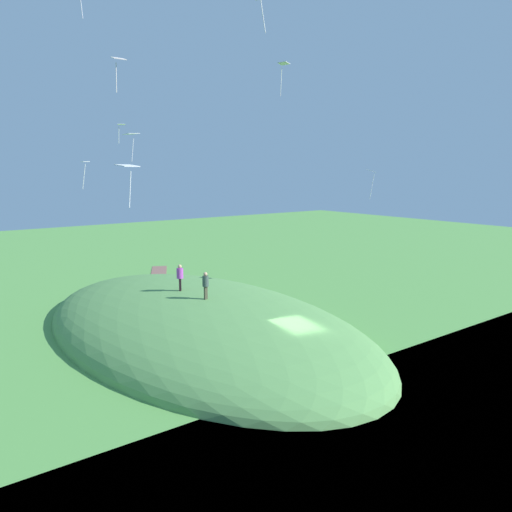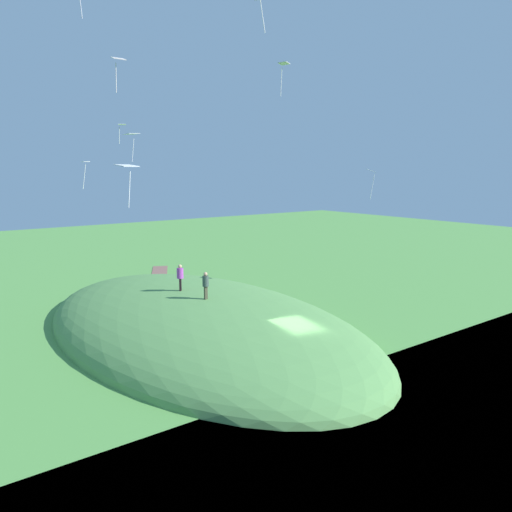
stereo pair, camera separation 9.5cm
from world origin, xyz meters
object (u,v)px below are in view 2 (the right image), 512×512
object	(u,v)px
person_on_hilltop	(206,282)
kite_6	(127,168)
kite_4	(284,66)
kite_5	(131,135)
kite_2	(118,62)
kite_9	(121,126)
kite_8	(85,165)
kite_1	(372,172)
person_near_shore	(180,274)

from	to	relation	value
person_on_hilltop	kite_6	size ratio (longest dim) A/B	1.01
kite_4	kite_5	bearing A→B (deg)	39.07
kite_2	kite_9	bearing A→B (deg)	-22.06
kite_4	kite_8	bearing A→B (deg)	49.48
person_on_hilltop	kite_1	world-z (taller)	kite_1
kite_6	kite_8	distance (m)	14.74
kite_5	kite_9	size ratio (longest dim) A/B	1.30
kite_4	kite_9	xyz separation A→B (m)	(13.34, 5.57, -3.12)
person_on_hilltop	kite_5	distance (m)	12.00
kite_6	kite_5	bearing A→B (deg)	-23.85
person_on_hilltop	kite_5	bearing A→B (deg)	-85.63
kite_1	kite_6	xyz separation A→B (m)	(-4.49, 20.49, 0.22)
kite_1	person_on_hilltop	bearing A→B (deg)	78.30
kite_1	kite_8	world-z (taller)	kite_8
kite_2	kite_6	distance (m)	6.97
person_near_shore	kite_8	size ratio (longest dim) A/B	0.98
kite_2	kite_4	size ratio (longest dim) A/B	0.82
kite_4	kite_6	world-z (taller)	kite_4
kite_8	kite_9	size ratio (longest dim) A/B	1.23
kite_2	kite_8	world-z (taller)	kite_2
person_near_shore	kite_1	bearing A→B (deg)	101.36
kite_1	kite_4	bearing A→B (deg)	80.22
kite_1	kite_9	distance (m)	19.85
kite_5	kite_8	distance (m)	3.91
person_on_hilltop	kite_8	bearing A→B (deg)	-64.62
kite_5	kite_6	bearing A→B (deg)	156.15
kite_6	kite_1	bearing A→B (deg)	-77.63
kite_2	kite_8	bearing A→B (deg)	-7.75
kite_1	person_near_shore	bearing A→B (deg)	66.48
person_on_hilltop	kite_9	bearing A→B (deg)	-96.81
person_near_shore	person_on_hilltop	distance (m)	2.99
kite_1	kite_8	bearing A→B (deg)	60.41
kite_8	kite_9	bearing A→B (deg)	-44.41
kite_2	kite_1	bearing A→B (deg)	-89.94
kite_5	kite_8	bearing A→B (deg)	85.85
kite_5	kite_8	size ratio (longest dim) A/B	1.05
kite_2	kite_5	bearing A→B (deg)	-25.58
kite_6	kite_4	bearing A→B (deg)	-66.29
kite_8	kite_9	xyz separation A→B (m)	(4.67, -4.57, 3.07)
kite_4	kite_8	xyz separation A→B (m)	(8.67, 10.15, -6.19)
kite_5	kite_8	xyz separation A→B (m)	(0.24, 3.30, -2.09)
kite_6	person_near_shore	bearing A→B (deg)	-37.16
kite_6	kite_8	size ratio (longest dim) A/B	0.95
person_near_shore	kite_8	world-z (taller)	kite_8
kite_4	kite_5	size ratio (longest dim) A/B	1.04
person_near_shore	kite_4	world-z (taller)	kite_4
kite_1	kite_8	xyz separation A→B (m)	(9.94, 17.51, 0.51)
kite_4	kite_1	bearing A→B (deg)	-99.78
kite_9	kite_6	bearing A→B (deg)	158.44
kite_8	kite_5	bearing A→B (deg)	-94.15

